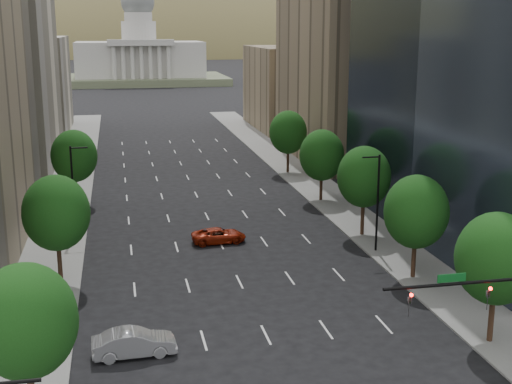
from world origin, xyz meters
TOP-DOWN VIEW (x-y plane):
  - sidewalk_left at (-15.50, 60.00)m, footprint 6.00×200.00m
  - sidewalk_right at (15.50, 60.00)m, footprint 6.00×200.00m
  - filler_left at (-25.00, 136.00)m, footprint 14.00×26.00m
  - parking_tan_right at (25.00, 100.00)m, footprint 14.00×30.00m
  - filler_right at (25.00, 133.00)m, footprint 14.00×26.00m
  - tree_right_1 at (14.00, 36.00)m, footprint 5.20×5.20m
  - tree_right_2 at (14.00, 48.00)m, footprint 5.20×5.20m
  - tree_right_3 at (14.00, 60.00)m, footprint 5.20×5.20m
  - tree_right_4 at (14.00, 74.00)m, footprint 5.20×5.20m
  - tree_right_5 at (14.00, 90.00)m, footprint 5.20×5.20m
  - tree_left_0 at (-14.00, 32.00)m, footprint 5.20×5.20m
  - tree_left_1 at (-14.00, 52.00)m, footprint 5.20×5.20m
  - tree_left_2 at (-14.00, 78.00)m, footprint 5.20×5.20m
  - streetlight_rn at (13.44, 55.00)m, footprint 1.70×0.20m
  - streetlight_ln at (-13.44, 65.00)m, footprint 1.70×0.20m
  - traffic_signal at (10.53, 30.00)m, footprint 9.12×0.40m
  - capitol at (0.00, 249.71)m, footprint 60.00×40.00m
  - foothills at (34.67, 599.39)m, footprint 720.00×413.00m
  - car_silver at (-8.67, 38.75)m, footprint 5.30×2.12m
  - car_red_far at (-0.10, 60.54)m, footprint 5.28×2.74m

SIDE VIEW (x-z plane):
  - foothills at x=34.67m, z-range -169.28..93.72m
  - sidewalk_left at x=-15.50m, z-range 0.00..0.15m
  - sidewalk_right at x=15.50m, z-range 0.00..0.15m
  - car_red_far at x=-0.10m, z-range 0.00..1.42m
  - car_silver at x=-8.67m, z-range 0.00..1.72m
  - streetlight_rn at x=13.44m, z-range 0.34..9.34m
  - streetlight_ln at x=-13.44m, z-range 0.34..9.34m
  - traffic_signal at x=10.53m, z-range 1.49..8.86m
  - tree_right_4 at x=14.00m, z-range 1.23..9.69m
  - tree_right_2 at x=14.00m, z-range 1.30..9.91m
  - tree_left_2 at x=-14.00m, z-range 1.34..10.02m
  - tree_right_1 at x=14.00m, z-range 1.37..10.12m
  - tree_right_5 at x=14.00m, z-range 1.37..10.12m
  - tree_left_0 at x=-14.00m, z-range 1.37..10.12m
  - tree_right_3 at x=14.00m, z-range 1.44..10.34m
  - tree_left_1 at x=-14.00m, z-range 1.48..10.45m
  - filler_right at x=25.00m, z-range 0.00..16.00m
  - capitol at x=0.00m, z-range -9.02..26.18m
  - filler_left at x=-25.00m, z-range 0.00..18.00m
  - parking_tan_right at x=25.00m, z-range 0.00..30.00m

